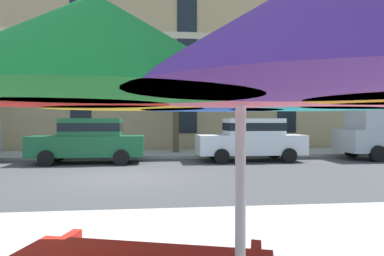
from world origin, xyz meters
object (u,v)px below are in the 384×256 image
object	(u,v)px
sedan_white	(251,138)
patio_umbrella	(241,72)
street_tree_middle	(175,90)
sedan_green	(89,139)

from	to	relation	value
sedan_white	patio_umbrella	world-z (taller)	patio_umbrella
street_tree_middle	patio_umbrella	distance (m)	16.06
street_tree_middle	sedan_white	bearing A→B (deg)	-48.26
sedan_white	street_tree_middle	bearing A→B (deg)	131.74
sedan_white	patio_umbrella	distance (m)	13.25
sedan_white	street_tree_middle	world-z (taller)	street_tree_middle
sedan_white	sedan_green	bearing A→B (deg)	180.00
patio_umbrella	street_tree_middle	bearing A→B (deg)	87.47
sedan_green	patio_umbrella	xyz separation A→B (m)	(2.94, -12.70, 1.02)
patio_umbrella	sedan_white	bearing A→B (deg)	73.97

